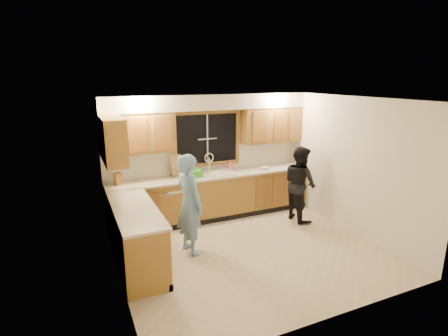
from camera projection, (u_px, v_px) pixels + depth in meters
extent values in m
plane|color=beige|center=(249.00, 250.00, 5.87)|extent=(4.20, 4.20, 0.00)
plane|color=silver|center=(253.00, 99.00, 5.24)|extent=(4.20, 4.20, 0.00)
plane|color=white|center=(207.00, 155.00, 7.23)|extent=(4.20, 0.00, 4.20)
plane|color=white|center=(114.00, 197.00, 4.72)|extent=(0.00, 3.80, 3.80)
plane|color=white|center=(352.00, 166.00, 6.38)|extent=(0.00, 3.80, 3.80)
cube|color=#A5772F|center=(213.00, 197.00, 7.17)|extent=(4.20, 0.60, 0.88)
cube|color=#A5772F|center=(136.00, 237.00, 5.35)|extent=(0.60, 1.90, 0.88)
cube|color=beige|center=(213.00, 175.00, 7.04)|extent=(4.20, 0.63, 0.04)
cube|color=beige|center=(135.00, 209.00, 5.24)|extent=(0.63, 1.90, 0.04)
cube|color=#A5772F|center=(138.00, 133.00, 6.37)|extent=(1.35, 0.33, 0.75)
cube|color=#A5772F|center=(271.00, 125.00, 7.50)|extent=(1.35, 0.33, 0.75)
cube|color=#A5772F|center=(113.00, 141.00, 5.63)|extent=(0.33, 0.90, 0.75)
cube|color=silver|center=(210.00, 102.00, 6.80)|extent=(4.20, 0.35, 0.30)
cube|color=black|center=(207.00, 139.00, 7.14)|extent=(1.30, 0.01, 1.00)
cube|color=#A5772F|center=(207.00, 112.00, 6.99)|extent=(1.44, 0.03, 0.07)
cube|color=#A5772F|center=(208.00, 164.00, 7.26)|extent=(1.44, 0.03, 0.07)
cube|color=#A5772F|center=(175.00, 141.00, 6.86)|extent=(0.07, 0.03, 1.00)
cube|color=#A5772F|center=(237.00, 137.00, 7.40)|extent=(0.07, 0.03, 1.00)
cube|color=white|center=(213.00, 174.00, 7.05)|extent=(0.86, 0.52, 0.03)
cube|color=white|center=(203.00, 179.00, 6.98)|extent=(0.38, 0.42, 0.18)
cube|color=white|center=(222.00, 177.00, 7.15)|extent=(0.38, 0.42, 0.18)
cylinder|color=silver|center=(209.00, 164.00, 7.18)|extent=(0.04, 0.04, 0.28)
torus|color=silver|center=(209.00, 158.00, 7.15)|extent=(0.21, 0.03, 0.21)
cube|color=silver|center=(173.00, 204.00, 6.83)|extent=(0.60, 0.56, 0.82)
cube|color=silver|center=(143.00, 253.00, 4.85)|extent=(0.58, 0.75, 0.90)
imported|color=#6FA1D3|center=(190.00, 204.00, 5.63)|extent=(0.52, 0.68, 1.67)
imported|color=black|center=(300.00, 183.00, 6.99)|extent=(0.59, 0.75, 1.52)
cube|color=#9D642B|center=(118.00, 179.00, 6.33)|extent=(0.15, 0.15, 0.22)
cube|color=tan|center=(177.00, 165.00, 6.92)|extent=(0.33, 0.22, 0.41)
cube|color=green|center=(193.00, 174.00, 6.80)|extent=(0.37, 0.35, 0.15)
imported|color=#FD6088|center=(230.00, 165.00, 7.38)|extent=(0.11, 0.11, 0.21)
imported|color=silver|center=(265.00, 168.00, 7.45)|extent=(0.24, 0.24, 0.05)
cylinder|color=beige|center=(203.00, 175.00, 6.75)|extent=(0.08, 0.08, 0.13)
cylinder|color=beige|center=(208.00, 173.00, 6.90)|extent=(0.09, 0.09, 0.13)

